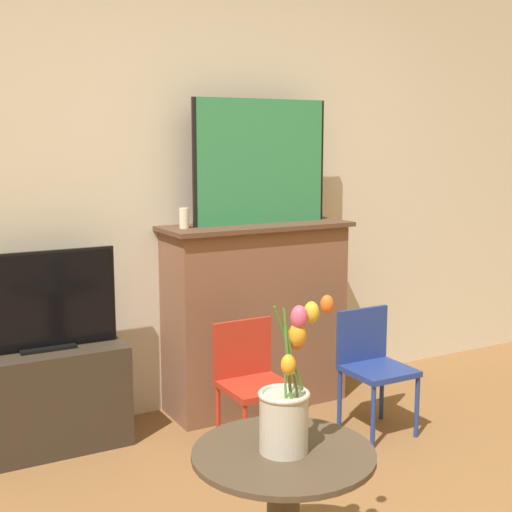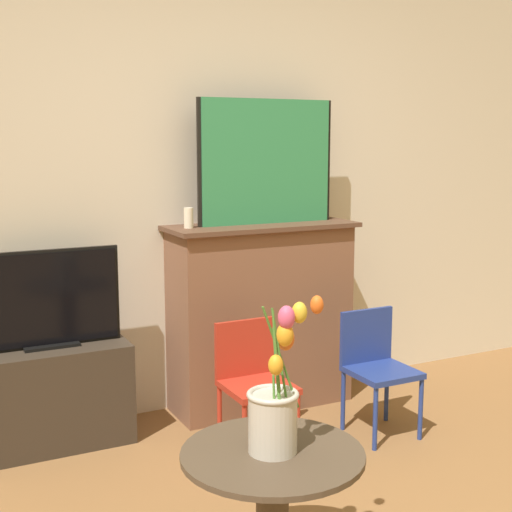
{
  "view_description": "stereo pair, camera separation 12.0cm",
  "coord_description": "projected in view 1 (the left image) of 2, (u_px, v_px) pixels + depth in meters",
  "views": [
    {
      "loc": [
        -1.56,
        -1.55,
        1.53
      ],
      "look_at": [
        -0.03,
        1.22,
        1.01
      ],
      "focal_mm": 50.0,
      "sensor_mm": 36.0,
      "label": 1
    },
    {
      "loc": [
        -1.46,
        -1.61,
        1.53
      ],
      "look_at": [
        -0.03,
        1.22,
        1.01
      ],
      "focal_mm": 50.0,
      "sensor_mm": 36.0,
      "label": 2
    }
  ],
  "objects": [
    {
      "name": "wall_back",
      "position": [
        180.0,
        172.0,
        3.95
      ],
      "size": [
        8.0,
        0.06,
        2.7
      ],
      "color": "beige",
      "rests_on": "ground"
    },
    {
      "name": "fireplace_mantel",
      "position": [
        255.0,
        313.0,
        4.08
      ],
      "size": [
        1.09,
        0.4,
        1.06
      ],
      "color": "brown",
      "rests_on": "ground"
    },
    {
      "name": "painting",
      "position": [
        261.0,
        162.0,
        3.96
      ],
      "size": [
        0.83,
        0.03,
        0.69
      ],
      "color": "black",
      "rests_on": "fireplace_mantel"
    },
    {
      "name": "mantel_candle",
      "position": [
        184.0,
        218.0,
        3.78
      ],
      "size": [
        0.05,
        0.05,
        0.11
      ],
      "color": "silver",
      "rests_on": "fireplace_mantel"
    },
    {
      "name": "tv_stand",
      "position": [
        50.0,
        399.0,
        3.54
      ],
      "size": [
        0.75,
        0.36,
        0.51
      ],
      "color": "#382D23",
      "rests_on": "ground"
    },
    {
      "name": "tv_monitor",
      "position": [
        45.0,
        302.0,
        3.46
      ],
      "size": [
        0.7,
        0.12,
        0.49
      ],
      "color": "black",
      "rests_on": "tv_stand"
    },
    {
      "name": "chair_red",
      "position": [
        251.0,
        377.0,
        3.5
      ],
      "size": [
        0.32,
        0.32,
        0.64
      ],
      "color": "#B22D1E",
      "rests_on": "ground"
    },
    {
      "name": "chair_blue",
      "position": [
        372.0,
        361.0,
        3.75
      ],
      "size": [
        0.32,
        0.32,
        0.64
      ],
      "color": "navy",
      "rests_on": "ground"
    },
    {
      "name": "side_table",
      "position": [
        283.0,
        502.0,
        2.37
      ],
      "size": [
        0.61,
        0.61,
        0.52
      ],
      "color": "#4C3D2D",
      "rests_on": "ground"
    },
    {
      "name": "vase_tulips",
      "position": [
        287.0,
        404.0,
        2.31
      ],
      "size": [
        0.26,
        0.2,
        0.51
      ],
      "color": "beige",
      "rests_on": "side_table"
    }
  ]
}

